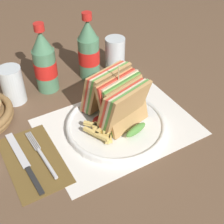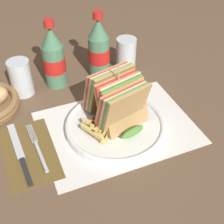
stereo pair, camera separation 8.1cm
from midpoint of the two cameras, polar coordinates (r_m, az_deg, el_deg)
ground_plane at (r=0.84m, az=4.81°, el=-2.66°), size 4.00×4.00×0.00m
placemat at (r=0.83m, az=3.77°, el=-3.03°), size 0.40×0.29×0.00m
plate_main at (r=0.82m, az=3.37°, el=-2.54°), size 0.26×0.26×0.02m
club_sandwich at (r=0.79m, az=3.91°, el=2.07°), size 0.15×0.20×0.17m
fries_pile at (r=0.78m, az=1.04°, el=-2.94°), size 0.09×0.10×0.02m
ketchup_blob at (r=0.81m, az=0.63°, el=-1.46°), size 0.04×0.04×0.02m
napkin at (r=0.78m, az=-12.13°, el=-7.10°), size 0.12×0.22×0.00m
fork at (r=0.77m, az=-10.29°, el=-7.20°), size 0.02×0.17×0.01m
knife at (r=0.78m, az=-13.66°, el=-7.45°), size 0.03×0.22×0.00m
coke_bottle_near at (r=0.94m, az=-8.17°, el=9.59°), size 0.07×0.07×0.21m
coke_bottle_far at (r=0.98m, az=-0.01°, el=11.31°), size 0.07×0.07×0.21m
glass_near at (r=1.03m, az=4.87°, el=10.03°), size 0.06×0.06×0.11m
glass_far at (r=0.94m, az=-13.97°, el=6.00°), size 0.06×0.06×0.11m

